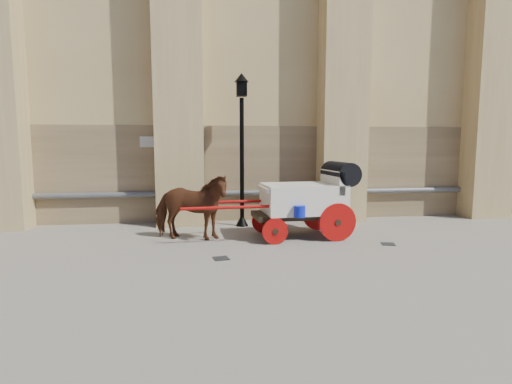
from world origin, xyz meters
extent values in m
plane|color=gray|center=(0.00, 0.00, 0.00)|extent=(90.00, 90.00, 0.00)
cube|color=#9C815B|center=(2.00, 4.15, 1.50)|extent=(44.00, 0.35, 3.00)
cylinder|color=#59595B|center=(2.00, 3.88, 0.90)|extent=(42.00, 0.18, 0.18)
cube|color=beige|center=(-2.00, 3.97, 2.50)|extent=(0.42, 0.04, 0.32)
imported|color=#5A2C14|center=(-0.66, 1.55, 0.84)|extent=(2.16, 1.39, 1.69)
cube|color=black|center=(2.14, 1.52, 0.59)|extent=(2.42, 1.22, 0.13)
cube|color=silver|center=(2.24, 1.53, 1.02)|extent=(2.12, 1.47, 0.75)
cube|color=silver|center=(3.05, 1.58, 1.45)|extent=(0.25, 1.35, 0.59)
cube|color=silver|center=(1.33, 1.47, 1.29)|extent=(0.45, 1.20, 0.11)
cylinder|color=black|center=(3.26, 1.59, 1.66)|extent=(0.68, 1.38, 0.60)
cylinder|color=#A90A08|center=(2.98, 0.91, 0.48)|extent=(0.97, 0.13, 0.97)
cylinder|color=#A90A08|center=(2.90, 2.24, 0.48)|extent=(0.97, 0.13, 0.97)
cylinder|color=#A90A08|center=(1.38, 0.81, 0.32)|extent=(0.65, 0.10, 0.64)
cylinder|color=#A90A08|center=(1.29, 2.14, 0.32)|extent=(0.65, 0.10, 0.64)
cylinder|color=#A90A08|center=(0.40, 0.93, 0.91)|extent=(2.57, 0.24, 0.08)
cylinder|color=#A90A08|center=(0.34, 1.89, 0.91)|extent=(2.57, 0.24, 0.08)
cylinder|color=#0E1FC7|center=(1.97, 0.76, 0.80)|extent=(0.28, 0.28, 0.28)
cylinder|color=black|center=(0.81, 3.15, 1.88)|extent=(0.13, 0.13, 3.75)
cone|color=black|center=(0.81, 3.15, 0.19)|extent=(0.38, 0.38, 0.38)
cube|color=black|center=(0.81, 3.15, 4.01)|extent=(0.29, 0.29, 0.44)
cone|color=black|center=(0.81, 3.15, 4.33)|extent=(0.42, 0.42, 0.25)
cube|color=black|center=(0.01, -0.25, 0.01)|extent=(0.38, 0.38, 0.01)
cube|color=black|center=(4.11, 0.44, 0.01)|extent=(0.40, 0.40, 0.01)
camera|label=1|loc=(-0.35, -8.53, 2.41)|focal=28.00mm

